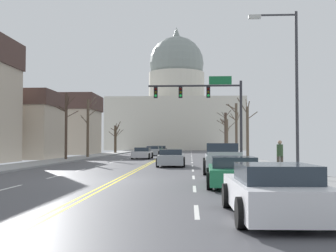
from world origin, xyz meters
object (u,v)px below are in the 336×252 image
sedan_near_00 (171,158)px  signal_gantry (208,100)px  sedan_oncoming_00 (142,153)px  sedan_oncoming_01 (153,151)px  sedan_near_02 (233,172)px  sedan_near_03 (273,192)px  pickup_truck_near_01 (222,160)px  sedan_oncoming_02 (157,150)px  street_lamp_right (290,78)px  sedan_oncoming_03 (161,149)px  pedestrian_00 (280,154)px

sedan_near_00 → signal_gantry: bearing=59.6°
sedan_oncoming_00 → sedan_oncoming_01: bearing=89.7°
signal_gantry → sedan_near_00: signal_gantry is taller
sedan_oncoming_01 → sedan_near_02: bearing=-80.3°
sedan_near_00 → sedan_near_03: (3.29, -20.87, -0.00)m
pickup_truck_near_01 → sedan_oncoming_01: pickup_truck_near_01 is taller
signal_gantry → sedan_oncoming_00: 12.14m
sedan_near_03 → sedan_oncoming_02: (-6.99, 54.56, -0.01)m
signal_gantry → sedan_near_03: bearing=-89.1°
street_lamp_right → sedan_near_03: 10.74m
street_lamp_right → pickup_truck_near_01: street_lamp_right is taller
signal_gantry → sedan_oncoming_01: (-6.50, 20.52, -4.74)m
street_lamp_right → pickup_truck_near_01: 6.76m
sedan_near_03 → sedan_oncoming_00: sedan_near_03 is taller
sedan_oncoming_03 → sedan_near_03: bearing=-83.7°
sedan_near_03 → sedan_oncoming_01: sedan_near_03 is taller
sedan_near_00 → sedan_oncoming_01: size_ratio=0.98×
sedan_oncoming_00 → pedestrian_00: pedestrian_00 is taller
street_lamp_right → pickup_truck_near_01: size_ratio=1.35×
sedan_near_02 → sedan_near_03: sedan_near_03 is taller
sedan_oncoming_00 → sedan_oncoming_02: size_ratio=0.93×
street_lamp_right → sedan_near_03: (-2.66, -9.59, -4.06)m
sedan_near_00 → sedan_near_02: size_ratio=0.98×
pickup_truck_near_01 → sedan_near_00: bearing=116.3°
signal_gantry → sedan_near_00: size_ratio=1.71×
sedan_near_00 → pedestrian_00: bearing=-50.9°
sedan_oncoming_02 → pedestrian_00: bearing=-76.5°
sedan_near_03 → sedan_near_00: bearing=99.0°
street_lamp_right → sedan_oncoming_02: size_ratio=1.62×
signal_gantry → sedan_oncoming_02: 29.91m
signal_gantry → sedan_near_02: bearing=-89.4°
sedan_oncoming_02 → sedan_near_02: bearing=-81.9°
sedan_near_02 → sedan_oncoming_02: bearing=98.1°
sedan_near_03 → sedan_oncoming_03: 64.39m
sedan_oncoming_02 → signal_gantry: bearing=-77.1°
sedan_near_00 → pickup_truck_near_01: bearing=-63.7°
sedan_near_03 → sedan_oncoming_00: 35.50m
sedan_near_02 → sedan_oncoming_03: bearing=96.9°
signal_gantry → sedan_oncoming_02: (-6.58, 28.79, -4.74)m
sedan_near_02 → signal_gantry: bearing=90.6°
signal_gantry → sedan_near_03: size_ratio=1.76×
street_lamp_right → sedan_oncoming_03: 55.43m
pickup_truck_near_01 → sedan_near_03: pickup_truck_near_01 is taller
sedan_near_00 → pedestrian_00: pedestrian_00 is taller
street_lamp_right → sedan_oncoming_01: (-9.57, 36.71, -4.07)m
sedan_near_03 → sedan_near_02: bearing=91.7°
street_lamp_right → sedan_oncoming_03: size_ratio=1.61×
signal_gantry → sedan_near_02: (0.20, -18.76, -4.77)m
sedan_near_00 → sedan_oncoming_03: size_ratio=0.98×
street_lamp_right → sedan_oncoming_02: bearing=102.1°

